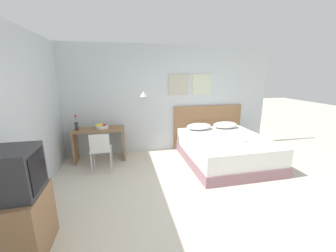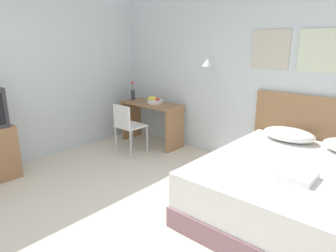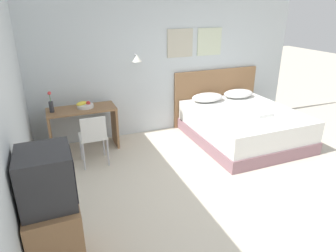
# 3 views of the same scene
# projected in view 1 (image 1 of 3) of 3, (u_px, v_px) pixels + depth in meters

# --- Properties ---
(ground_plane) EXTENTS (24.00, 24.00, 0.00)m
(ground_plane) POSITION_uv_depth(u_px,v_px,m) (199.00, 207.00, 3.13)
(ground_plane) COLOR beige
(wall_back) EXTENTS (5.69, 0.31, 2.65)m
(wall_back) POSITION_uv_depth(u_px,v_px,m) (165.00, 100.00, 5.21)
(wall_back) COLOR silver
(wall_back) RESTS_ON ground_plane
(bed) EXTENTS (1.77, 2.02, 0.59)m
(bed) POSITION_uv_depth(u_px,v_px,m) (225.00, 150.00, 4.68)
(bed) COLOR gray
(bed) RESTS_ON ground_plane
(headboard) EXTENTS (1.89, 0.06, 1.14)m
(headboard) POSITION_uv_depth(u_px,v_px,m) (208.00, 127.00, 5.60)
(headboard) COLOR #8E6642
(headboard) RESTS_ON ground_plane
(pillow_left) EXTENTS (0.65, 0.42, 0.16)m
(pillow_left) POSITION_uv_depth(u_px,v_px,m) (199.00, 126.00, 5.22)
(pillow_left) COLOR white
(pillow_left) RESTS_ON bed
(pillow_right) EXTENTS (0.65, 0.42, 0.16)m
(pillow_right) POSITION_uv_depth(u_px,v_px,m) (225.00, 125.00, 5.37)
(pillow_right) COLOR white
(pillow_right) RESTS_ON bed
(folded_towel_near_foot) EXTENTS (0.29, 0.31, 0.06)m
(folded_towel_near_foot) POSITION_uv_depth(u_px,v_px,m) (238.00, 140.00, 4.34)
(folded_towel_near_foot) COLOR white
(folded_towel_near_foot) RESTS_ON bed
(desk) EXTENTS (1.13, 0.50, 0.75)m
(desk) POSITION_uv_depth(u_px,v_px,m) (100.00, 138.00, 4.74)
(desk) COLOR #8E6642
(desk) RESTS_ON ground_plane
(desk_chair) EXTENTS (0.41, 0.41, 0.84)m
(desk_chair) POSITION_uv_depth(u_px,v_px,m) (101.00, 149.00, 4.14)
(desk_chair) COLOR white
(desk_chair) RESTS_ON ground_plane
(fruit_bowl) EXTENTS (0.30, 0.27, 0.12)m
(fruit_bowl) POSITION_uv_depth(u_px,v_px,m) (102.00, 127.00, 4.70)
(fruit_bowl) COLOR silver
(fruit_bowl) RESTS_ON desk
(flower_vase) EXTENTS (0.07, 0.07, 0.35)m
(flower_vase) POSITION_uv_depth(u_px,v_px,m) (76.00, 125.00, 4.53)
(flower_vase) COLOR #333338
(flower_vase) RESTS_ON desk
(tv_stand) EXTENTS (0.47, 0.64, 0.73)m
(tv_stand) POSITION_uv_depth(u_px,v_px,m) (24.00, 224.00, 2.28)
(tv_stand) COLOR #8E6642
(tv_stand) RESTS_ON ground_plane
(television) EXTENTS (0.46, 0.50, 0.51)m
(television) POSITION_uv_depth(u_px,v_px,m) (14.00, 173.00, 2.12)
(television) COLOR #2D2D30
(television) RESTS_ON tv_stand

